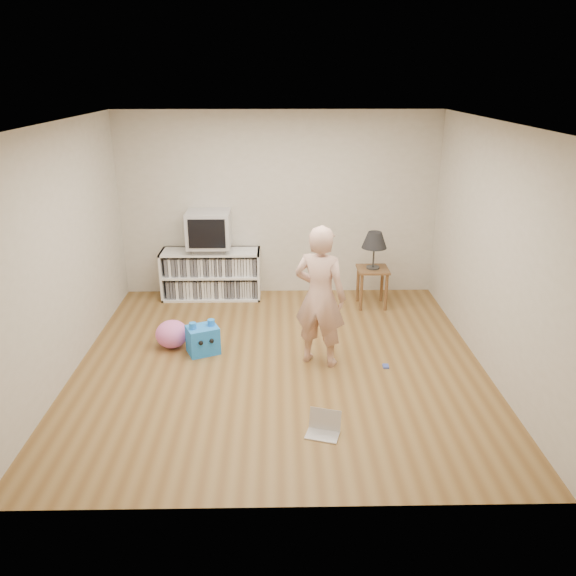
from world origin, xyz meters
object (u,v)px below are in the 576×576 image
Objects in this scene: laptop at (324,427)px; plush_blue at (203,339)px; person at (320,297)px; side_table at (372,278)px; table_lamp at (374,241)px; dvd_deck at (210,248)px; crt_tv at (209,229)px; plush_pink at (172,334)px; media_unit at (211,274)px.

laptop is 2.04m from plush_blue.
person is 4.59× the size of laptop.
side_table is 0.35× the size of person.
side_table is at bearing 0.00° from table_lamp.
side_table is at bearing 9.07° from plush_blue.
dvd_deck is 0.29m from crt_tv.
plush_blue is (-1.28, 1.58, 0.11)m from laptop.
table_lamp is 1.49× the size of laptop.
plush_blue is at bearing -87.20° from crt_tv.
table_lamp is 2.94m from plush_pink.
person is at bearing -117.45° from table_lamp.
media_unit is at bearing 170.31° from table_lamp.
side_table is 1.43× the size of plush_pink.
person is at bearing -13.59° from plush_pink.
side_table is 1.30× the size of plush_blue.
laptop is at bearing -67.72° from crt_tv.
side_table is 3.12m from laptop.
side_table is at bearing 25.48° from plush_pink.
dvd_deck is at bearing 90.00° from crt_tv.
plush_blue reaches higher than laptop.
side_table is at bearing 90.11° from laptop.
side_table is (2.26, -0.39, 0.07)m from media_unit.
dvd_deck reaches higher than plush_blue.
media_unit is 2.33× the size of crt_tv.
dvd_deck reaches higher than side_table.
plush_pink is (-2.56, -1.22, -0.25)m from side_table.
plush_pink is at bearing 150.56° from laptop.
crt_tv reaches higher than plush_blue.
plush_pink reaches higher than laptop.
crt_tv is at bearing 69.43° from plush_blue.
person is 4.12× the size of plush_pink.
table_lamp reaches higher than side_table.
table_lamp is at bearing -9.69° from media_unit.
media_unit is 3.63m from laptop.
plush_blue is (0.09, -1.77, -0.18)m from media_unit.
side_table reaches higher than plush_pink.
plush_pink is (-0.30, -1.59, -0.86)m from crt_tv.
person is (-0.85, -1.63, 0.38)m from side_table.
side_table is (2.26, -0.37, -0.32)m from dvd_deck.
media_unit reaches higher than plush_blue.
dvd_deck is 1.72m from plush_pink.
plush_blue is 1.10× the size of plush_pink.
side_table is (2.26, -0.37, -0.60)m from crt_tv.
plush_blue is (-2.17, -1.38, -0.77)m from table_lamp.
table_lamp is at bearing 25.48° from plush_pink.
crt_tv reaches higher than plush_pink.
plush_pink is at bearing 9.26° from person.
plush_pink is at bearing 133.80° from plush_blue.
media_unit is 2.50m from person.
laptop is at bearing -67.84° from media_unit.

